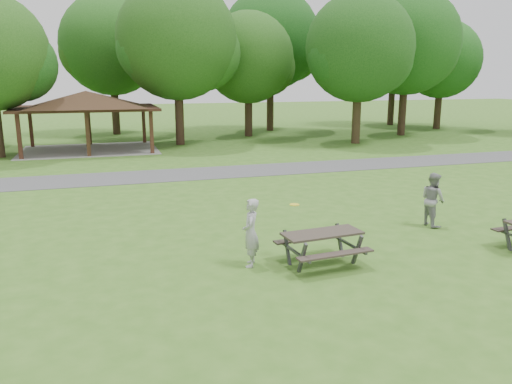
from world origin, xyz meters
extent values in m
plane|color=#39671D|center=(0.00, 0.00, 0.00)|extent=(160.00, 160.00, 0.00)
cube|color=#49494C|center=(0.00, 14.00, 0.01)|extent=(120.00, 3.20, 0.02)
cube|color=#391D14|center=(-7.70, 21.30, 1.30)|extent=(0.22, 0.22, 2.60)
cube|color=#3C2016|center=(-7.70, 26.70, 1.30)|extent=(0.22, 0.22, 2.60)
cube|color=#362113|center=(-4.00, 21.30, 1.30)|extent=(0.22, 0.22, 2.60)
cube|color=#352313|center=(-4.00, 26.70, 1.30)|extent=(0.22, 0.22, 2.60)
cube|color=#3A2015|center=(-0.30, 21.30, 1.30)|extent=(0.22, 0.22, 2.60)
cube|color=#3D2416|center=(-0.30, 26.70, 1.30)|extent=(0.22, 0.22, 2.60)
cube|color=black|center=(-4.00, 24.00, 2.68)|extent=(8.60, 6.60, 0.16)
pyramid|color=#2F1E13|center=(-4.00, 24.00, 3.26)|extent=(7.01, 7.01, 1.00)
cube|color=gray|center=(-4.00, 24.00, 0.01)|extent=(8.40, 6.40, 0.03)
sphere|color=#154714|center=(-7.52, 22.80, 5.31)|extent=(4.29, 4.29, 4.29)
cylinder|color=black|center=(2.00, 25.00, 2.01)|extent=(0.60, 0.60, 4.02)
sphere|color=#1B4714|center=(2.00, 25.00, 7.02)|extent=(8.00, 8.00, 8.00)
sphere|color=#1A4915|center=(3.80, 25.30, 6.22)|extent=(5.20, 5.20, 5.20)
sphere|color=#184E16|center=(0.40, 24.80, 6.42)|extent=(4.80, 4.80, 4.80)
cylinder|color=black|center=(8.00, 28.50, 1.72)|extent=(0.60, 0.60, 3.43)
sphere|color=#1C4814|center=(8.00, 28.50, 6.05)|extent=(7.00, 7.00, 7.00)
sphere|color=#1B4112|center=(9.57, 28.80, 5.36)|extent=(4.55, 4.55, 4.55)
sphere|color=#134513|center=(6.60, 28.30, 5.53)|extent=(4.20, 4.20, 4.20)
cylinder|color=#312316|center=(14.00, 22.00, 1.89)|extent=(0.60, 0.60, 3.78)
sphere|color=#154212|center=(14.00, 22.00, 6.55)|extent=(7.40, 7.40, 7.40)
sphere|color=#164A15|center=(15.66, 22.30, 5.81)|extent=(4.81, 4.81, 4.81)
sphere|color=#134212|center=(12.52, 21.80, 6.00)|extent=(4.44, 4.44, 4.44)
cylinder|color=black|center=(20.00, 25.50, 2.10)|extent=(0.60, 0.60, 4.20)
sphere|color=#154714|center=(20.00, 25.50, 7.27)|extent=(8.20, 8.20, 8.20)
sphere|color=#1A4A15|center=(21.84, 25.80, 6.45)|extent=(5.33, 5.33, 5.33)
sphere|color=#1D4D16|center=(18.36, 25.30, 6.66)|extent=(4.92, 4.92, 4.92)
cylinder|color=black|center=(26.00, 29.00, 1.78)|extent=(0.60, 0.60, 3.57)
sphere|color=#154C15|center=(26.00, 29.00, 6.12)|extent=(6.80, 6.80, 6.80)
sphere|color=#204F16|center=(27.53, 29.30, 5.44)|extent=(4.42, 4.42, 4.42)
sphere|color=#1E4F16|center=(24.64, 28.80, 5.61)|extent=(4.08, 4.08, 4.08)
cylinder|color=black|center=(-2.00, 33.00, 2.06)|extent=(0.60, 0.60, 4.13)
sphere|color=#1A4D16|center=(-2.00, 33.00, 7.13)|extent=(8.00, 8.00, 8.00)
sphere|color=#1D4714|center=(-0.20, 33.30, 6.33)|extent=(5.20, 5.20, 5.20)
sphere|color=#204814|center=(-3.60, 32.80, 6.53)|extent=(4.80, 4.80, 4.80)
cylinder|color=#322016|center=(11.00, 32.00, 2.27)|extent=(0.60, 0.60, 4.55)
sphere|color=#134213|center=(11.00, 32.00, 7.70)|extent=(8.40, 8.40, 8.40)
sphere|color=#174714|center=(12.89, 32.30, 6.86)|extent=(5.46, 5.46, 5.46)
sphere|color=#1B3E11|center=(9.32, 31.80, 7.07)|extent=(5.04, 5.04, 5.04)
cylinder|color=black|center=(24.00, 33.50, 2.13)|extent=(0.60, 0.60, 4.27)
sphere|color=#1C4212|center=(24.00, 33.50, 7.27)|extent=(8.00, 8.00, 8.00)
sphere|color=#1F4F16|center=(25.80, 33.80, 6.47)|extent=(5.20, 5.20, 5.20)
sphere|color=#1B4E16|center=(22.40, 33.30, 6.67)|extent=(4.80, 4.80, 4.80)
cube|color=#322A24|center=(1.85, 1.17, 0.81)|extent=(2.05, 0.95, 0.05)
cube|color=#322924|center=(1.90, 0.51, 0.48)|extent=(2.01, 0.45, 0.04)
cube|color=#29231E|center=(1.79, 1.82, 0.48)|extent=(2.01, 0.45, 0.04)
cube|color=#424244|center=(1.12, 0.69, 0.40)|extent=(0.10, 0.42, 0.86)
cube|color=#3A3A3D|center=(1.05, 1.52, 0.40)|extent=(0.10, 0.42, 0.86)
cube|color=#444447|center=(1.09, 1.10, 0.44)|extent=(0.20, 1.62, 0.05)
cube|color=#454548|center=(2.65, 0.82, 0.40)|extent=(0.10, 0.42, 0.86)
cube|color=#3E3E41|center=(2.58, 1.65, 0.40)|extent=(0.10, 0.42, 0.86)
cube|color=#3B3B3D|center=(2.61, 1.23, 0.44)|extent=(0.20, 1.62, 0.05)
cube|color=#3F3F42|center=(7.18, 0.73, 0.40)|extent=(0.08, 0.42, 0.86)
cylinder|color=yellow|center=(1.39, 1.92, 1.40)|extent=(0.27, 0.27, 0.02)
imported|color=#A5A5A8|center=(0.12, 1.60, 0.86)|extent=(0.60, 0.73, 1.72)
imported|color=gray|center=(6.57, 3.21, 0.85)|extent=(0.67, 0.85, 1.70)
camera|label=1|loc=(-3.24, -9.65, 4.60)|focal=35.00mm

